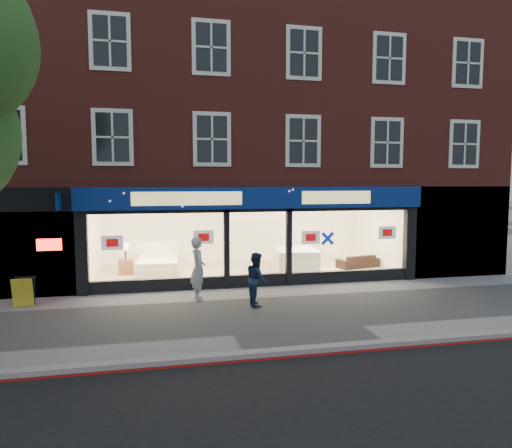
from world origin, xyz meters
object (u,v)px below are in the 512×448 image
object	(u,v)px
display_bed	(157,265)
sofa	(358,261)
a_board	(24,292)
mattress_stack	(295,259)
pedestrian_blue	(257,279)
pedestrian_grey	(198,269)

from	to	relation	value
display_bed	sofa	size ratio (longest dim) A/B	1.13
sofa	a_board	bearing A→B (deg)	2.35
display_bed	a_board	distance (m)	5.03
mattress_stack	sofa	xyz separation A→B (m)	(2.51, -0.26, -0.14)
sofa	pedestrian_blue	size ratio (longest dim) A/B	1.12
display_bed	a_board	bearing A→B (deg)	-134.96
sofa	a_board	world-z (taller)	a_board
mattress_stack	sofa	bearing A→B (deg)	-5.81
a_board	mattress_stack	bearing A→B (deg)	18.76
mattress_stack	a_board	size ratio (longest dim) A/B	2.55
sofa	a_board	xyz separation A→B (m)	(-11.37, -3.06, 0.07)
mattress_stack	sofa	distance (m)	2.52
a_board	pedestrian_blue	bearing A→B (deg)	-12.40
mattress_stack	sofa	world-z (taller)	mattress_stack
mattress_stack	display_bed	bearing A→B (deg)	178.18
pedestrian_grey	pedestrian_blue	xyz separation A→B (m)	(1.56, -0.97, -0.18)
pedestrian_blue	display_bed	bearing A→B (deg)	31.24
mattress_stack	pedestrian_blue	world-z (taller)	pedestrian_blue
display_bed	pedestrian_blue	distance (m)	5.43
display_bed	mattress_stack	xyz separation A→B (m)	(5.23, -0.17, 0.09)
a_board	pedestrian_grey	xyz separation A→B (m)	(4.81, -0.23, 0.51)
sofa	a_board	distance (m)	11.77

